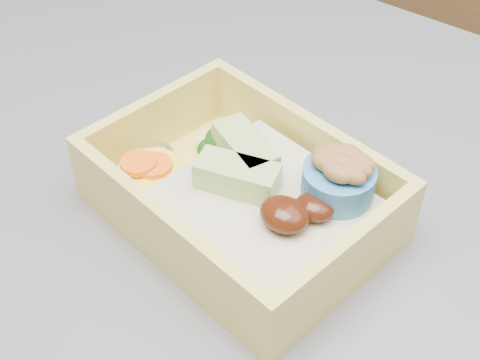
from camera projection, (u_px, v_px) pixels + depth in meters
The scene contains 1 object.
bento_box at pixel (249, 196), 0.42m from camera, with size 0.20×0.16×0.07m.
Camera 1 is at (0.15, -0.23, 1.24)m, focal length 50.00 mm.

